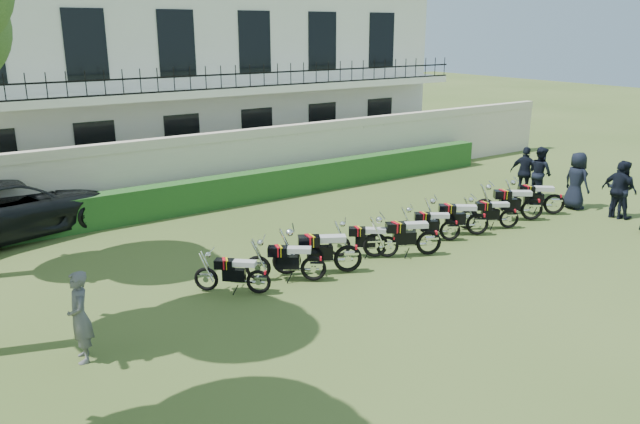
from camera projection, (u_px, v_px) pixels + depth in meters
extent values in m
plane|color=#3E5220|center=(402.00, 264.00, 15.45)|extent=(100.00, 100.00, 0.00)
cube|color=beige|center=(248.00, 167.00, 21.49)|extent=(30.00, 0.30, 2.00)
cube|color=beige|center=(247.00, 134.00, 21.16)|extent=(30.00, 0.35, 0.30)
cube|color=#1C4F1C|center=(285.00, 182.00, 21.54)|extent=(18.00, 0.60, 1.00)
cube|color=white|center=(176.00, 81.00, 25.51)|extent=(20.00, 8.00, 7.00)
cube|color=white|center=(228.00, 90.00, 21.80)|extent=(20.00, 1.40, 0.25)
cube|color=black|center=(236.00, 74.00, 21.12)|extent=(20.00, 0.05, 0.05)
cube|color=black|center=(236.00, 88.00, 21.24)|extent=(20.00, 0.05, 0.05)
cube|color=black|center=(97.00, 155.00, 20.47)|extent=(1.30, 0.12, 2.20)
cube|color=black|center=(85.00, 45.00, 19.47)|extent=(1.30, 0.12, 2.20)
cube|color=black|center=(183.00, 145.00, 22.10)|extent=(1.30, 0.12, 2.20)
cube|color=black|center=(176.00, 43.00, 21.10)|extent=(1.30, 0.12, 2.20)
cube|color=black|center=(257.00, 137.00, 23.73)|extent=(1.30, 0.12, 2.20)
cube|color=black|center=(254.00, 42.00, 22.73)|extent=(1.30, 0.12, 2.20)
cube|color=black|center=(322.00, 130.00, 25.35)|extent=(1.30, 0.12, 2.20)
cube|color=black|center=(322.00, 41.00, 24.35)|extent=(1.30, 0.12, 2.20)
cube|color=black|center=(379.00, 124.00, 26.98)|extent=(1.30, 0.12, 2.20)
cube|color=black|center=(381.00, 40.00, 25.98)|extent=(1.30, 0.12, 2.20)
torus|color=black|center=(285.00, 284.00, 13.53)|extent=(0.47, 0.43, 0.55)
torus|color=black|center=(232.00, 281.00, 13.67)|extent=(0.47, 0.43, 0.55)
cube|color=black|center=(260.00, 277.00, 13.56)|extent=(0.48, 0.46, 0.27)
cube|color=black|center=(251.00, 266.00, 13.51)|extent=(0.46, 0.45, 0.20)
cube|color=red|center=(251.00, 266.00, 13.51)|extent=(0.16, 0.25, 0.21)
cube|color=#DAC10B|center=(253.00, 266.00, 13.50)|extent=(0.13, 0.24, 0.21)
cube|color=#AAAAAA|center=(271.00, 266.00, 13.44)|extent=(0.52, 0.50, 0.11)
cylinder|color=silver|center=(237.00, 254.00, 13.47)|extent=(0.39, 0.42, 0.03)
torus|color=black|center=(341.00, 270.00, 14.26)|extent=(0.53, 0.43, 0.60)
torus|color=black|center=(286.00, 269.00, 14.30)|extent=(0.53, 0.43, 0.60)
cube|color=black|center=(316.00, 264.00, 14.23)|extent=(0.54, 0.46, 0.29)
cube|color=black|center=(306.00, 253.00, 14.17)|extent=(0.51, 0.47, 0.22)
cube|color=red|center=(306.00, 252.00, 14.16)|extent=(0.15, 0.28, 0.23)
cube|color=#DAC10B|center=(308.00, 252.00, 14.16)|extent=(0.12, 0.27, 0.23)
cube|color=#AAAAAA|center=(327.00, 251.00, 14.14)|extent=(0.57, 0.51, 0.12)
cylinder|color=silver|center=(292.00, 240.00, 14.09)|extent=(0.38, 0.49, 0.03)
torus|color=black|center=(378.00, 259.00, 14.84)|extent=(0.65, 0.42, 0.68)
torus|color=black|center=(317.00, 261.00, 14.70)|extent=(0.65, 0.42, 0.68)
cube|color=black|center=(350.00, 253.00, 14.73)|extent=(0.64, 0.47, 0.34)
cube|color=black|center=(340.00, 241.00, 14.62)|extent=(0.58, 0.50, 0.25)
cube|color=red|center=(340.00, 241.00, 14.62)|extent=(0.13, 0.31, 0.26)
cube|color=#DAC10B|center=(342.00, 241.00, 14.62)|extent=(0.10, 0.31, 0.26)
cube|color=#AAAAAA|center=(363.00, 239.00, 14.66)|extent=(0.67, 0.53, 0.13)
cylinder|color=silver|center=(325.00, 228.00, 14.49)|extent=(0.35, 0.60, 0.03)
torus|color=black|center=(411.00, 248.00, 15.73)|extent=(0.50, 0.41, 0.57)
torus|color=black|center=(363.00, 247.00, 15.78)|extent=(0.50, 0.41, 0.57)
cube|color=black|center=(389.00, 242.00, 15.71)|extent=(0.51, 0.44, 0.28)
cube|color=black|center=(381.00, 233.00, 15.65)|extent=(0.48, 0.45, 0.20)
cube|color=red|center=(381.00, 232.00, 15.65)|extent=(0.15, 0.26, 0.21)
cube|color=#DAC10B|center=(383.00, 233.00, 15.65)|extent=(0.12, 0.25, 0.21)
cube|color=#AAAAAA|center=(400.00, 232.00, 15.62)|extent=(0.54, 0.49, 0.11)
cylinder|color=silver|center=(369.00, 222.00, 15.58)|extent=(0.36, 0.46, 0.03)
torus|color=black|center=(455.00, 243.00, 15.98)|extent=(0.62, 0.39, 0.65)
torus|color=black|center=(402.00, 245.00, 15.82)|extent=(0.62, 0.39, 0.65)
cube|color=black|center=(431.00, 238.00, 15.86)|extent=(0.61, 0.44, 0.32)
cube|color=black|center=(422.00, 227.00, 15.75)|extent=(0.55, 0.47, 0.23)
cube|color=red|center=(422.00, 227.00, 15.75)|extent=(0.12, 0.30, 0.25)
cube|color=#DAC10B|center=(425.00, 227.00, 15.75)|extent=(0.09, 0.29, 0.25)
cube|color=#AAAAAA|center=(443.00, 225.00, 15.80)|extent=(0.64, 0.50, 0.13)
cylinder|color=silver|center=(409.00, 216.00, 15.62)|extent=(0.32, 0.58, 0.03)
torus|color=black|center=(472.00, 232.00, 16.99)|extent=(0.51, 0.40, 0.57)
torus|color=black|center=(428.00, 231.00, 17.00)|extent=(0.51, 0.40, 0.57)
cube|color=black|center=(452.00, 227.00, 16.95)|extent=(0.52, 0.43, 0.28)
cube|color=black|center=(445.00, 218.00, 16.88)|extent=(0.48, 0.44, 0.21)
cube|color=red|center=(445.00, 217.00, 16.88)|extent=(0.14, 0.26, 0.21)
cube|color=#DAC10B|center=(447.00, 217.00, 16.88)|extent=(0.11, 0.26, 0.21)
cube|color=#AAAAAA|center=(462.00, 216.00, 16.87)|extent=(0.55, 0.48, 0.11)
cylinder|color=silver|center=(434.00, 208.00, 16.81)|extent=(0.34, 0.47, 0.03)
torus|color=black|center=(501.00, 225.00, 17.41)|extent=(0.56, 0.46, 0.63)
torus|color=black|center=(453.00, 225.00, 17.47)|extent=(0.56, 0.46, 0.63)
cube|color=black|center=(479.00, 220.00, 17.39)|extent=(0.57, 0.49, 0.31)
cube|color=black|center=(472.00, 210.00, 17.33)|extent=(0.53, 0.50, 0.23)
cube|color=red|center=(472.00, 210.00, 17.32)|extent=(0.16, 0.29, 0.24)
cube|color=#DAC10B|center=(474.00, 210.00, 17.32)|extent=(0.13, 0.28, 0.24)
cube|color=#AAAAAA|center=(490.00, 209.00, 17.29)|extent=(0.60, 0.54, 0.12)
cylinder|color=silver|center=(460.00, 199.00, 17.25)|extent=(0.40, 0.51, 0.03)
torus|color=black|center=(530.00, 219.00, 18.07)|extent=(0.54, 0.37, 0.58)
torus|color=black|center=(488.00, 220.00, 18.00)|extent=(0.54, 0.37, 0.58)
cube|color=black|center=(511.00, 215.00, 18.00)|extent=(0.53, 0.41, 0.28)
cube|color=black|center=(504.00, 206.00, 17.91)|extent=(0.49, 0.43, 0.21)
cube|color=red|center=(504.00, 206.00, 17.91)|extent=(0.12, 0.26, 0.22)
cube|color=#DAC10B|center=(506.00, 206.00, 17.91)|extent=(0.09, 0.26, 0.22)
cube|color=#AAAAAA|center=(520.00, 205.00, 17.93)|extent=(0.56, 0.46, 0.11)
cylinder|color=silver|center=(495.00, 197.00, 17.81)|extent=(0.31, 0.50, 0.03)
torus|color=black|center=(555.00, 210.00, 18.76)|extent=(0.60, 0.47, 0.67)
torus|color=black|center=(508.00, 210.00, 18.78)|extent=(0.60, 0.47, 0.67)
cube|color=black|center=(534.00, 205.00, 18.72)|extent=(0.61, 0.51, 0.33)
cube|color=black|center=(526.00, 196.00, 18.64)|extent=(0.57, 0.52, 0.24)
cube|color=red|center=(527.00, 195.00, 18.64)|extent=(0.16, 0.31, 0.25)
cube|color=#DAC10B|center=(529.00, 195.00, 18.64)|extent=(0.13, 0.30, 0.25)
cube|color=#AAAAAA|center=(545.00, 194.00, 18.62)|extent=(0.64, 0.57, 0.13)
cylinder|color=silver|center=(516.00, 185.00, 18.55)|extent=(0.41, 0.56, 0.03)
torus|color=black|center=(577.00, 205.00, 19.32)|extent=(0.57, 0.48, 0.65)
torus|color=black|center=(531.00, 205.00, 19.42)|extent=(0.57, 0.48, 0.65)
cube|color=black|center=(556.00, 200.00, 19.32)|extent=(0.58, 0.52, 0.32)
cube|color=black|center=(549.00, 191.00, 19.26)|extent=(0.55, 0.52, 0.23)
cube|color=red|center=(549.00, 191.00, 19.25)|extent=(0.17, 0.30, 0.24)
cube|color=#DAC10B|center=(551.00, 191.00, 19.25)|extent=(0.14, 0.29, 0.24)
cube|color=#AAAAAA|center=(567.00, 190.00, 19.21)|extent=(0.62, 0.57, 0.13)
cylinder|color=silver|center=(539.00, 181.00, 19.19)|extent=(0.42, 0.52, 0.03)
imported|color=black|center=(11.00, 207.00, 17.33)|extent=(6.36, 4.13, 1.63)
imported|color=slate|center=(80.00, 317.00, 10.76)|extent=(0.48, 0.66, 1.66)
imported|color=black|center=(621.00, 189.00, 19.02)|extent=(0.87, 1.00, 1.77)
imported|color=black|center=(619.00, 190.00, 18.90)|extent=(0.58, 1.08, 1.76)
imported|color=black|center=(576.00, 181.00, 19.90)|extent=(0.70, 0.97, 1.84)
imported|color=black|center=(540.00, 173.00, 21.07)|extent=(0.86, 1.00, 1.79)
imported|color=black|center=(525.00, 172.00, 21.25)|extent=(0.74, 1.11, 1.75)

